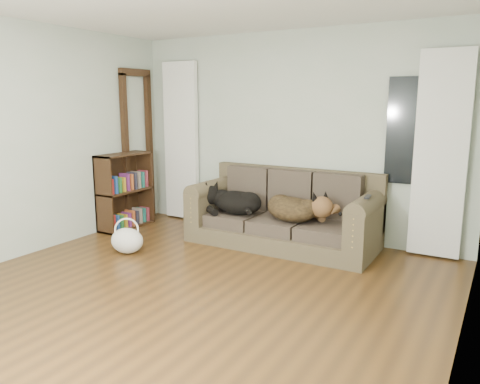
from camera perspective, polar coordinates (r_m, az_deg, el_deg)
The scene contains 14 objects.
floor at distance 4.27m, azimuth -8.20°, elevation -13.05°, with size 5.00×5.00×0.00m, color #3E2813.
wall_back at distance 6.07m, azimuth 6.27°, elevation 6.90°, with size 4.50×0.04×2.60m, color #B2B9AD.
wall_left at distance 5.61m, azimuth -27.09°, elevation 5.41°, with size 0.04×5.00×2.60m, color #B2B9AD.
wall_right at distance 3.08m, azimuth 26.15°, elevation 1.76°, with size 0.04×5.00×2.60m, color #B2B9AD.
curtain_left at distance 6.88m, azimuth -7.18°, elevation 6.12°, with size 0.55×0.08×2.25m, color white.
curtain_right at distance 5.53m, azimuth 23.25°, elevation 4.10°, with size 0.55×0.08×2.25m, color white.
window_pane at distance 5.61m, azimuth 19.94°, elevation 6.99°, with size 0.50×0.03×1.20m, color black.
door_casing at distance 6.92m, azimuth -12.34°, elevation 5.15°, with size 0.07×0.60×2.10m, color black.
sofa at distance 5.67m, azimuth 5.14°, elevation -2.07°, with size 2.25×0.97×0.92m, color brown.
dog_black_lab at distance 5.85m, azimuth -0.75°, elevation -1.31°, with size 0.68×0.48×0.29m, color black.
dog_shepherd at distance 5.50m, azimuth 6.71°, elevation -2.09°, with size 0.70×0.49×0.31m, color black.
tv_remote at distance 5.16m, azimuth 15.31°, elevation -0.56°, with size 0.05×0.18×0.02m, color black.
tote_bag at distance 5.58m, azimuth -13.61°, elevation -5.65°, with size 0.40×0.31×0.29m, color beige.
bookshelf at distance 6.63m, azimuth -13.82°, elevation 0.02°, with size 0.31×0.83×1.03m, color black.
Camera 1 is at (2.44, -3.04, 1.74)m, focal length 35.00 mm.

